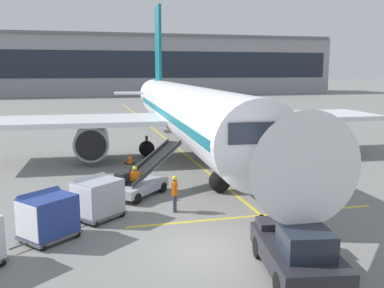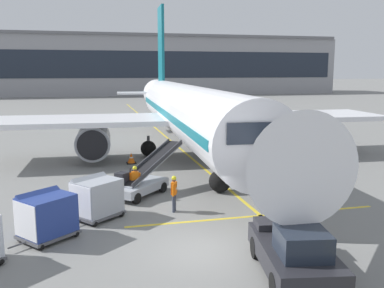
{
  "view_description": "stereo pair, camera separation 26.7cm",
  "coord_description": "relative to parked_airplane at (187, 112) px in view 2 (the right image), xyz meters",
  "views": [
    {
      "loc": [
        -4.24,
        -14.2,
        6.59
      ],
      "look_at": [
        1.23,
        7.08,
        2.79
      ],
      "focal_mm": 39.78,
      "sensor_mm": 36.0,
      "label": 1
    },
    {
      "loc": [
        -3.98,
        -14.27,
        6.59
      ],
      "look_at": [
        1.23,
        7.08,
        2.79
      ],
      "focal_mm": 39.78,
      "sensor_mm": 36.0,
      "label": 2
    }
  ],
  "objects": [
    {
      "name": "ground_crew_marshaller",
      "position": [
        -3.56,
        -12.52,
        -2.49
      ],
      "size": [
        0.37,
        0.54,
        1.74
      ],
      "color": "#333847",
      "rests_on": "ground"
    },
    {
      "name": "parked_airplane",
      "position": [
        0.0,
        0.0,
        0.0
      ],
      "size": [
        30.88,
        40.9,
        13.54
      ],
      "color": "white",
      "rests_on": "ground"
    },
    {
      "name": "ground_plane",
      "position": [
        -3.33,
        -17.21,
        -3.49
      ],
      "size": [
        600.0,
        600.0,
        0.0
      ],
      "primitive_type": "plane",
      "color": "slate"
    },
    {
      "name": "ground_crew_by_loader",
      "position": [
        -7.63,
        -12.65,
        -2.49
      ],
      "size": [
        0.39,
        0.51,
        1.74
      ],
      "color": "black",
      "rests_on": "ground"
    },
    {
      "name": "belt_loader",
      "position": [
        -4.7,
        -9.3,
        -2.68
      ],
      "size": [
        4.67,
        4.84,
        2.55
      ],
      "color": "#A3A8B2",
      "rests_on": "ground"
    },
    {
      "name": "terminal_building",
      "position": [
        -2.72,
        92.73,
        4.66
      ],
      "size": [
        133.1,
        20.72,
        16.39
      ],
      "color": "#939399",
      "rests_on": "ground"
    },
    {
      "name": "apron_guidance_line_lead_in",
      "position": [
        0.19,
        -0.72,
        -3.48
      ],
      "size": [
        0.2,
        110.0,
        0.01
      ],
      "color": "yellow",
      "rests_on": "ground"
    },
    {
      "name": "apron_guidance_line_stop_bar",
      "position": [
        -0.03,
        -14.04,
        -3.48
      ],
      "size": [
        12.0,
        0.2,
        0.01
      ],
      "color": "yellow",
      "rests_on": "ground"
    },
    {
      "name": "baggage_cart_second",
      "position": [
        -9.11,
        -14.58,
        -2.49
      ],
      "size": [
        2.61,
        2.51,
        1.91
      ],
      "color": "#515156",
      "rests_on": "ground"
    },
    {
      "name": "safety_cone_engine_keepout",
      "position": [
        -4.47,
        -1.33,
        -3.11
      ],
      "size": [
        0.69,
        0.69,
        0.77
      ],
      "color": "black",
      "rests_on": "ground"
    },
    {
      "name": "baggage_cart_lead",
      "position": [
        -7.13,
        -12.57,
        -2.49
      ],
      "size": [
        2.61,
        2.51,
        1.91
      ],
      "color": "#515156",
      "rests_on": "ground"
    },
    {
      "name": "pushback_tug",
      "position": [
        -1.04,
        -19.72,
        -2.66
      ],
      "size": [
        2.81,
        4.69,
        1.83
      ],
      "color": "#232328",
      "rests_on": "ground"
    },
    {
      "name": "ground_crew_by_carts",
      "position": [
        -5.12,
        -9.98,
        -2.49
      ],
      "size": [
        0.57,
        0.3,
        1.74
      ],
      "color": "#333847",
      "rests_on": "ground"
    }
  ]
}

